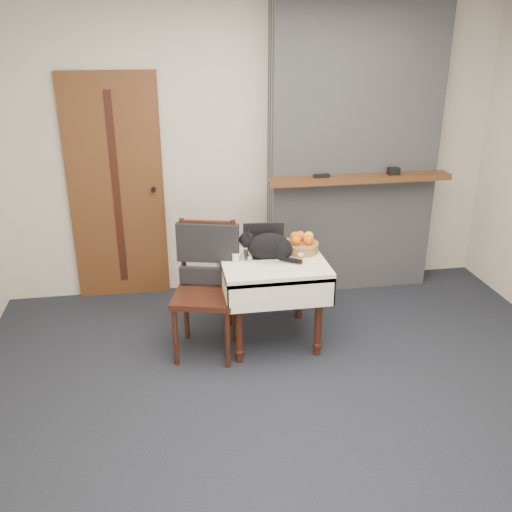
{
  "coord_description": "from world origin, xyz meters",
  "views": [
    {
      "loc": [
        -0.8,
        -3.01,
        2.34
      ],
      "look_at": [
        -0.14,
        0.87,
        0.74
      ],
      "focal_mm": 40.0,
      "sensor_mm": 36.0,
      "label": 1
    }
  ],
  "objects_px": {
    "cat": "(270,247)",
    "fruit_basket": "(302,244)",
    "door": "(117,190)",
    "side_table": "(272,271)",
    "pill_bottle": "(301,258)",
    "chair": "(207,270)",
    "laptop": "(264,247)",
    "cream_jar": "(236,258)"
  },
  "relations": [
    {
      "from": "side_table",
      "to": "laptop",
      "type": "relative_size",
      "value": 2.31
    },
    {
      "from": "cat",
      "to": "fruit_basket",
      "type": "height_order",
      "value": "cat"
    },
    {
      "from": "cream_jar",
      "to": "fruit_basket",
      "type": "distance_m",
      "value": 0.54
    },
    {
      "from": "door",
      "to": "chair",
      "type": "xyz_separation_m",
      "value": [
        0.69,
        -1.08,
        -0.35
      ]
    },
    {
      "from": "cat",
      "to": "fruit_basket",
      "type": "distance_m",
      "value": 0.3
    },
    {
      "from": "cat",
      "to": "fruit_basket",
      "type": "bearing_deg",
      "value": 33.98
    },
    {
      "from": "cat",
      "to": "pill_bottle",
      "type": "bearing_deg",
      "value": -19.57
    },
    {
      "from": "pill_bottle",
      "to": "chair",
      "type": "distance_m",
      "value": 0.71
    },
    {
      "from": "door",
      "to": "side_table",
      "type": "height_order",
      "value": "door"
    },
    {
      "from": "laptop",
      "to": "pill_bottle",
      "type": "relative_size",
      "value": 4.06
    },
    {
      "from": "side_table",
      "to": "pill_bottle",
      "type": "relative_size",
      "value": 9.38
    },
    {
      "from": "door",
      "to": "chair",
      "type": "distance_m",
      "value": 1.32
    },
    {
      "from": "laptop",
      "to": "pill_bottle",
      "type": "bearing_deg",
      "value": -41.24
    },
    {
      "from": "side_table",
      "to": "cat",
      "type": "xyz_separation_m",
      "value": [
        -0.02,
        -0.03,
        0.21
      ]
    },
    {
      "from": "cream_jar",
      "to": "laptop",
      "type": "bearing_deg",
      "value": 25.36
    },
    {
      "from": "door",
      "to": "pill_bottle",
      "type": "bearing_deg",
      "value": -41.35
    },
    {
      "from": "side_table",
      "to": "fruit_basket",
      "type": "relative_size",
      "value": 2.94
    },
    {
      "from": "cream_jar",
      "to": "pill_bottle",
      "type": "xyz_separation_m",
      "value": [
        0.47,
        -0.12,
        0.01
      ]
    },
    {
      "from": "door",
      "to": "laptop",
      "type": "xyz_separation_m",
      "value": [
        1.14,
        -0.97,
        -0.24
      ]
    },
    {
      "from": "cat",
      "to": "chair",
      "type": "xyz_separation_m",
      "value": [
        -0.48,
        0.0,
        -0.15
      ]
    },
    {
      "from": "side_table",
      "to": "laptop",
      "type": "bearing_deg",
      "value": 119.22
    },
    {
      "from": "laptop",
      "to": "cat",
      "type": "distance_m",
      "value": 0.12
    },
    {
      "from": "door",
      "to": "cream_jar",
      "type": "distance_m",
      "value": 1.44
    },
    {
      "from": "door",
      "to": "fruit_basket",
      "type": "distance_m",
      "value": 1.75
    },
    {
      "from": "cat",
      "to": "cream_jar",
      "type": "xyz_separation_m",
      "value": [
        -0.26,
        -0.01,
        -0.07
      ]
    },
    {
      "from": "door",
      "to": "laptop",
      "type": "distance_m",
      "value": 1.52
    },
    {
      "from": "cat",
      "to": "cream_jar",
      "type": "relative_size",
      "value": 7.22
    },
    {
      "from": "side_table",
      "to": "chair",
      "type": "bearing_deg",
      "value": -177.07
    },
    {
      "from": "door",
      "to": "fruit_basket",
      "type": "xyz_separation_m",
      "value": [
        1.44,
        -0.97,
        -0.24
      ]
    },
    {
      "from": "door",
      "to": "pill_bottle",
      "type": "xyz_separation_m",
      "value": [
        1.37,
        -1.21,
        -0.26
      ]
    },
    {
      "from": "door",
      "to": "laptop",
      "type": "height_order",
      "value": "door"
    },
    {
      "from": "side_table",
      "to": "chair",
      "type": "xyz_separation_m",
      "value": [
        -0.5,
        -0.03,
        0.06
      ]
    },
    {
      "from": "door",
      "to": "cat",
      "type": "xyz_separation_m",
      "value": [
        1.16,
        -1.08,
        -0.2
      ]
    },
    {
      "from": "pill_bottle",
      "to": "fruit_basket",
      "type": "relative_size",
      "value": 0.31
    },
    {
      "from": "side_table",
      "to": "fruit_basket",
      "type": "bearing_deg",
      "value": 18.12
    },
    {
      "from": "side_table",
      "to": "door",
      "type": "bearing_deg",
      "value": 138.48
    },
    {
      "from": "fruit_basket",
      "to": "chair",
      "type": "distance_m",
      "value": 0.77
    },
    {
      "from": "pill_bottle",
      "to": "fruit_basket",
      "type": "height_order",
      "value": "fruit_basket"
    },
    {
      "from": "door",
      "to": "side_table",
      "type": "xyz_separation_m",
      "value": [
        1.19,
        -1.05,
        -0.41
      ]
    },
    {
      "from": "side_table",
      "to": "cream_jar",
      "type": "distance_m",
      "value": 0.32
    },
    {
      "from": "door",
      "to": "cat",
      "type": "height_order",
      "value": "door"
    },
    {
      "from": "chair",
      "to": "pill_bottle",
      "type": "bearing_deg",
      "value": 4.21
    }
  ]
}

